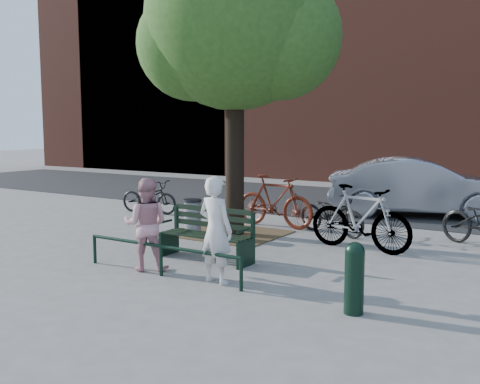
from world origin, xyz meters
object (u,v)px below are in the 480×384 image
Objects in this scene: litter_bin at (193,218)px; bollard at (354,275)px; park_bench at (208,233)px; person_right at (146,224)px; person_left at (216,230)px; parked_car at (420,187)px; bicycle_c at (332,213)px.

bollard is at bearing -30.80° from litter_bin.
park_bench is 1.24m from person_right.
person_left reaches higher than bollard.
person_left is 8.03m from parked_car.
bicycle_c is at bearing 146.07° from parked_car.
parked_car reaches higher than park_bench.
bicycle_c is (1.42, 4.42, -0.29)m from person_right.
litter_bin is 0.45× the size of bicycle_c.
person_right is 8.32m from parked_car.
bollard is (3.64, -0.18, -0.27)m from person_right.
person_left reaches higher than person_right.
parked_car is (1.01, 3.54, 0.30)m from bicycle_c.
person_right is at bearing 177.14° from bollard.
person_left reaches higher than bicycle_c.
park_bench is 7.12m from parked_car.
bicycle_c is (0.98, 3.29, -0.01)m from park_bench.
park_bench is 1.51m from person_left.
bollard is (3.20, -1.31, 0.02)m from park_bench.
parked_car reaches higher than person_right.
bollard is 5.44m from litter_bin.
person_left is at bearing 149.44° from person_right.
bollard is at bearing 170.40° from parked_car.
bollard is at bearing -22.28° from park_bench.
litter_bin is (-1.03, 2.60, -0.35)m from person_right.
litter_bin is 3.05m from bicycle_c.
park_bench is 0.97× the size of bicycle_c.
park_bench is at bearing -141.78° from person_right.
bicycle_c is at bearing -85.04° from person_left.
bollard is 0.51× the size of bicycle_c.
litter_bin is (-4.67, 2.78, -0.09)m from bollard.
park_bench reaches higher than bicycle_c.
park_bench is 1.07× the size of person_left.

